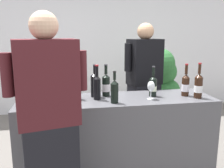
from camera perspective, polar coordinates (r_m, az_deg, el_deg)
name	(u,v)px	position (r m, az deg, el deg)	size (l,w,h in m)	color
wall_back	(91,41)	(5.00, -4.74, 9.74)	(8.00, 0.10, 2.80)	white
counter	(117,141)	(2.67, 1.15, -12.96)	(1.96, 0.56, 0.93)	#4C4C51
wine_bottle_0	(153,86)	(2.61, 9.33, -0.44)	(0.08, 0.08, 0.31)	black
wine_bottle_1	(115,91)	(2.33, 0.58, -1.53)	(0.07, 0.07, 0.30)	black
wine_bottle_2	(106,85)	(2.58, -1.38, -0.23)	(0.08, 0.08, 0.33)	black
wine_bottle_3	(75,86)	(2.49, -8.39, -0.38)	(0.08, 0.08, 0.35)	black
wine_bottle_4	(198,86)	(2.65, 19.11, -0.40)	(0.08, 0.08, 0.36)	black
wine_bottle_5	(185,85)	(2.70, 16.42, -0.19)	(0.08, 0.08, 0.34)	black
wine_bottle_6	(95,84)	(2.56, -3.98, -0.09)	(0.08, 0.08, 0.34)	black
wine_bottle_7	(97,86)	(2.45, -3.43, -0.51)	(0.07, 0.07, 0.34)	black
wine_glass	(151,87)	(2.49, 8.91, -0.67)	(0.07, 0.07, 0.18)	silver
ice_bucket	(41,93)	(2.37, -15.92, -1.90)	(0.25, 0.25, 0.22)	silver
person_server	(144,93)	(3.17, 7.28, -2.07)	(0.54, 0.34, 1.69)	black
person_guest	(50,135)	(1.94, -14.04, -11.13)	(0.58, 0.33, 1.73)	black
potted_shrub	(162,82)	(3.98, 11.38, 0.51)	(0.61, 0.64, 1.34)	brown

